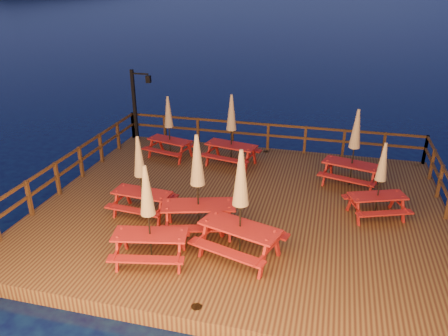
# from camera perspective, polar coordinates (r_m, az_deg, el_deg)

# --- Properties ---
(ground) EXTENTS (500.00, 500.00, 0.00)m
(ground) POSITION_cam_1_polar(r_m,az_deg,el_deg) (13.57, 2.37, -6.38)
(ground) COLOR #050632
(ground) RESTS_ON ground
(deck) EXTENTS (12.00, 10.00, 0.40)m
(deck) POSITION_cam_1_polar(r_m,az_deg,el_deg) (13.47, 2.39, -5.65)
(deck) COLOR #402114
(deck) RESTS_ON ground
(deck_piles) EXTENTS (11.44, 9.44, 1.40)m
(deck_piles) POSITION_cam_1_polar(r_m,az_deg,el_deg) (13.72, 2.35, -7.46)
(deck_piles) COLOR #3A2812
(deck_piles) RESTS_ON ground
(railing) EXTENTS (11.80, 9.75, 1.10)m
(railing) POSITION_cam_1_polar(r_m,az_deg,el_deg) (14.62, 3.92, 0.99)
(railing) COLOR #3A2812
(railing) RESTS_ON deck
(lamp_post) EXTENTS (0.85, 0.18, 3.00)m
(lamp_post) POSITION_cam_1_polar(r_m,az_deg,el_deg) (18.41, -11.22, 8.80)
(lamp_post) COLOR black
(lamp_post) RESTS_ON deck
(picnic_table_0) EXTENTS (2.16, 1.94, 2.62)m
(picnic_table_0) POSITION_cam_1_polar(r_m,az_deg,el_deg) (14.70, 16.64, 2.65)
(picnic_table_0) COLOR maroon
(picnic_table_0) RESTS_ON deck
(picnic_table_1) EXTENTS (2.12, 1.87, 2.64)m
(picnic_table_1) POSITION_cam_1_polar(r_m,az_deg,el_deg) (15.72, 0.97, 5.08)
(picnic_table_1) COLOR maroon
(picnic_table_1) RESTS_ON deck
(picnic_table_2) EXTENTS (2.33, 2.10, 2.80)m
(picnic_table_2) POSITION_cam_1_polar(r_m,az_deg,el_deg) (11.40, -3.45, -2.03)
(picnic_table_2) COLOR maroon
(picnic_table_2) RESTS_ON deck
(picnic_table_3) EXTENTS (1.97, 1.76, 2.40)m
(picnic_table_3) POSITION_cam_1_polar(r_m,az_deg,el_deg) (16.57, -7.19, 5.42)
(picnic_table_3) COLOR maroon
(picnic_table_3) RESTS_ON deck
(picnic_table_4) EXTENTS (1.96, 1.80, 2.28)m
(picnic_table_4) POSITION_cam_1_polar(r_m,az_deg,el_deg) (13.00, 19.74, -1.41)
(picnic_table_4) COLOR maroon
(picnic_table_4) RESTS_ON deck
(picnic_table_5) EXTENTS (2.38, 2.15, 2.84)m
(picnic_table_5) POSITION_cam_1_polar(r_m,az_deg,el_deg) (10.37, 2.16, -4.66)
(picnic_table_5) COLOR maroon
(picnic_table_5) RESTS_ON deck
(picnic_table_6) EXTENTS (1.79, 1.52, 2.42)m
(picnic_table_6) POSITION_cam_1_polar(r_m,az_deg,el_deg) (12.55, -10.86, -0.93)
(picnic_table_6) COLOR maroon
(picnic_table_6) RESTS_ON deck
(picnic_table_7) EXTENTS (2.03, 1.79, 2.54)m
(picnic_table_7) POSITION_cam_1_polar(r_m,az_deg,el_deg) (10.42, -9.86, -5.87)
(picnic_table_7) COLOR maroon
(picnic_table_7) RESTS_ON deck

